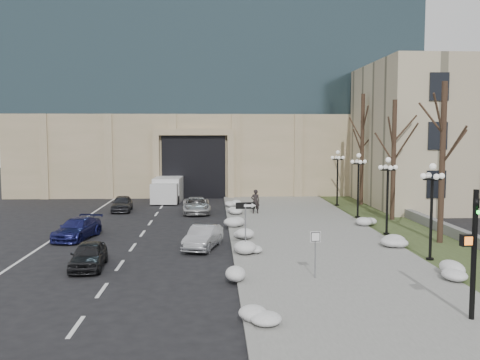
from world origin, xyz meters
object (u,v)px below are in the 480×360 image
Objects in this scene: box_truck at (168,189)px; lamppost_c at (358,177)px; car_b at (203,237)px; car_e at (122,203)px; lamppost_a at (432,198)px; keep_sign at (315,245)px; lamppost_b at (388,185)px; traffic_signal at (473,257)px; car_c at (77,229)px; one_way_sign at (249,212)px; car_a at (88,255)px; car_d at (196,205)px; pedestrian at (255,201)px; lamppost_d at (338,170)px.

lamppost_c is at bearing -34.82° from box_truck.
car_b is 1.03× the size of car_e.
lamppost_a is (10.97, -3.50, 2.45)m from car_b.
keep_sign is 11.41m from lamppost_b.
car_e is at bearing 129.95° from car_b.
lamppost_b is (2.02, 14.71, 0.90)m from traffic_signal.
car_e is 0.78× the size of lamppost_b.
car_c is at bearing 160.55° from lamppost_a.
lamppost_b reaches higher than one_way_sign.
keep_sign is (8.40, -27.07, 0.48)m from box_truck.
car_a is at bearing -156.67° from lamppost_b.
one_way_sign is at bearing -25.57° from car_b.
car_c is at bearing -179.99° from lamppost_b.
car_e is 1.35× the size of one_way_sign.
car_d is at bearing 140.29° from lamppost_b.
keep_sign is 0.48× the size of traffic_signal.
keep_sign is (2.49, -4.52, -0.73)m from one_way_sign.
lamppost_a is at bearing -7.84° from car_c.
lamppost_c is (10.97, 9.50, 2.45)m from car_b.
pedestrian is 11.54m from lamppost_b.
lamppost_b is (8.65, 4.97, 0.81)m from one_way_sign.
one_way_sign is (7.49, 1.99, 1.66)m from car_a.
box_truck is (3.13, 6.44, 0.42)m from car_e.
traffic_signal is at bearing -94.18° from lamppost_d.
car_b is 0.87× the size of traffic_signal.
car_b is 3.46m from one_way_sign.
lamppost_a reaches higher than car_a.
car_a reaches higher than car_c.
car_e is at bearing 91.12° from car_a.
lamppost_d is at bearing -15.01° from box_truck.
car_e is (-5.93, 1.39, 0.01)m from car_d.
car_d is at bearing -17.46° from pedestrian.
car_b is 15.66m from car_e.
lamppost_a is (16.13, 0.46, 2.46)m from car_a.
one_way_sign reaches higher than car_c.
lamppost_d is at bearing 2.28° from car_e.
lamppost_d reaches higher than car_a.
lamppost_a reaches higher than keep_sign.
keep_sign is at bearing -111.05° from lamppost_c.
car_a is 16.33m from lamppost_a.
car_e is at bearing 118.79° from keep_sign.
car_b is 8.13m from keep_sign.
box_truck reaches higher than car_e.
one_way_sign reaches higher than car_d.
lamppost_c and lamppost_d have the same top height.
lamppost_d is (16.13, 19.96, 2.46)m from car_a.
lamppost_c reaches higher than traffic_signal.
lamppost_c is at bearing 48.06° from one_way_sign.
box_truck is at bearing 162.50° from lamppost_d.
one_way_sign reaches higher than keep_sign.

